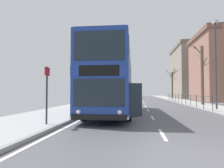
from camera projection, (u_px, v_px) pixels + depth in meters
name	position (u px, v px, depth m)	size (l,w,h in m)	color
ground	(145.00, 155.00, 4.81)	(15.80, 140.00, 0.20)	#4A4A4F
double_decker_bus_main	(112.00, 80.00, 14.31)	(3.39, 11.46, 4.46)	navy
pedestrian_railing_far_kerb	(200.00, 100.00, 17.43)	(0.05, 34.04, 1.07)	#2D3338
bus_stop_sign_near	(47.00, 88.00, 8.84)	(0.08, 0.44, 2.49)	#2D2D33
street_lamp_far_side	(216.00, 57.00, 16.56)	(0.28, 0.60, 7.22)	#38383D
bare_tree_far_00	(202.00, 74.00, 22.16)	(2.93, 2.36, 7.08)	brown
bare_tree_far_01	(172.00, 83.00, 42.94)	(2.98, 1.49, 6.35)	#4C3D2D
background_building_00	(197.00, 72.00, 50.09)	(10.99, 15.00, 12.82)	gray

